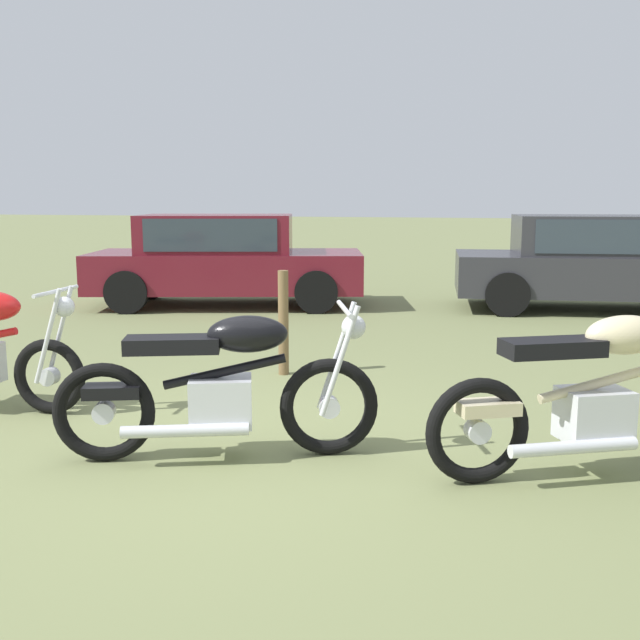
% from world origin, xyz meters
% --- Properties ---
extents(ground_plane, '(120.00, 120.00, 0.00)m').
position_xyz_m(ground_plane, '(0.00, 0.00, 0.00)').
color(ground_plane, olive).
extents(motorcycle_black, '(2.01, 1.02, 1.02)m').
position_xyz_m(motorcycle_black, '(0.01, -0.11, 0.48)').
color(motorcycle_black, black).
rests_on(motorcycle_black, ground).
extents(motorcycle_cream, '(1.93, 1.19, 1.02)m').
position_xyz_m(motorcycle_cream, '(2.33, 0.24, 0.49)').
color(motorcycle_cream, black).
rests_on(motorcycle_cream, ground).
extents(car_burgundy, '(4.51, 2.84, 1.43)m').
position_xyz_m(car_burgundy, '(-2.74, 6.40, 0.80)').
color(car_burgundy, maroon).
rests_on(car_burgundy, ground).
extents(car_charcoal, '(4.71, 2.28, 1.43)m').
position_xyz_m(car_charcoal, '(3.00, 7.49, 0.80)').
color(car_charcoal, '#2D2D33').
rests_on(car_charcoal, ground).
extents(fence_post_wooden, '(0.10, 0.10, 1.01)m').
position_xyz_m(fence_post_wooden, '(-0.35, 2.23, 0.50)').
color(fence_post_wooden, brown).
rests_on(fence_post_wooden, ground).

